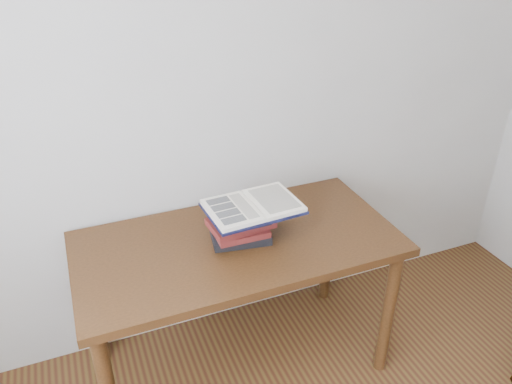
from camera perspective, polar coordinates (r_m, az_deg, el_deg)
name	(u,v)px	position (r m, az deg, el deg)	size (l,w,h in m)	color
desk	(238,259)	(2.19, -2.05, -7.62)	(1.37, 0.68, 0.73)	#492912
book_stack	(241,225)	(2.09, -1.74, -3.80)	(0.27, 0.21, 0.15)	black
open_book	(253,206)	(2.04, -0.35, -1.67)	(0.40, 0.29, 0.03)	black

